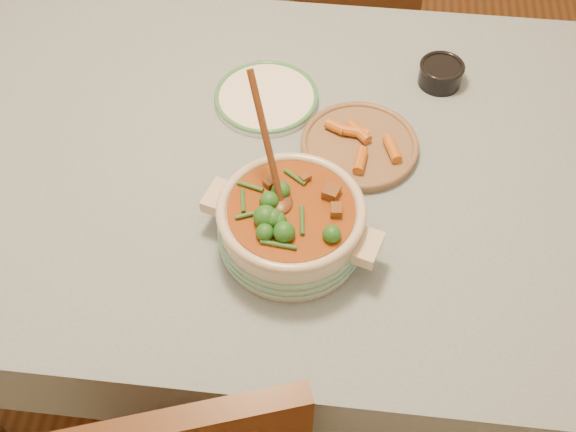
# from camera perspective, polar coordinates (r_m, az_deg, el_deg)

# --- Properties ---
(floor) EXTENTS (4.50, 4.50, 0.00)m
(floor) POSITION_cam_1_polar(r_m,az_deg,el_deg) (2.16, -0.14, -8.90)
(floor) COLOR #452613
(floor) RESTS_ON ground
(dining_table) EXTENTS (1.68, 1.08, 0.76)m
(dining_table) POSITION_cam_1_polar(r_m,az_deg,el_deg) (1.61, -0.19, 2.43)
(dining_table) COLOR brown
(dining_table) RESTS_ON floor
(stew_casserole) EXTENTS (0.35, 0.33, 0.33)m
(stew_casserole) POSITION_cam_1_polar(r_m,az_deg,el_deg) (1.34, 0.23, -0.43)
(stew_casserole) COLOR beige
(stew_casserole) RESTS_ON dining_table
(white_plate) EXTENTS (0.29, 0.29, 0.02)m
(white_plate) POSITION_cam_1_polar(r_m,az_deg,el_deg) (1.65, -1.72, 9.35)
(white_plate) COLOR white
(white_plate) RESTS_ON dining_table
(condiment_bowl) EXTENTS (0.11, 0.11, 0.05)m
(condiment_bowl) POSITION_cam_1_polar(r_m,az_deg,el_deg) (1.72, 12.00, 11.03)
(condiment_bowl) COLOR black
(condiment_bowl) RESTS_ON dining_table
(fried_plate) EXTENTS (0.32, 0.32, 0.04)m
(fried_plate) POSITION_cam_1_polar(r_m,az_deg,el_deg) (1.55, 5.68, 5.69)
(fried_plate) COLOR #85674A
(fried_plate) RESTS_ON dining_table
(chair_far) EXTENTS (0.49, 0.49, 0.83)m
(chair_far) POSITION_cam_1_polar(r_m,az_deg,el_deg) (2.34, 4.51, 14.77)
(chair_far) COLOR #58311A
(chair_far) RESTS_ON floor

